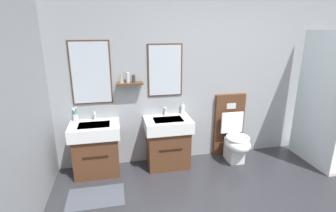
{
  "coord_description": "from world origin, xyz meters",
  "views": [
    {
      "loc": [
        -1.51,
        -1.63,
        1.98
      ],
      "look_at": [
        -0.81,
        1.7,
        0.93
      ],
      "focal_mm": 27.26,
      "sensor_mm": 36.0,
      "label": 1
    }
  ],
  "objects_px": {
    "vanity_sink_right": "(168,141)",
    "toothbrush_cup": "(76,117)",
    "shower_tray": "(328,136)",
    "toilet": "(233,136)",
    "vanity_sink_left": "(96,147)",
    "soap_dispenser": "(183,109)"
  },
  "relations": [
    {
      "from": "toilet",
      "to": "vanity_sink_left",
      "type": "bearing_deg",
      "value": 179.98
    },
    {
      "from": "vanity_sink_right",
      "to": "toothbrush_cup",
      "type": "height_order",
      "value": "toothbrush_cup"
    },
    {
      "from": "vanity_sink_left",
      "to": "toothbrush_cup",
      "type": "height_order",
      "value": "toothbrush_cup"
    },
    {
      "from": "vanity_sink_right",
      "to": "toothbrush_cup",
      "type": "relative_size",
      "value": 3.55
    },
    {
      "from": "toilet",
      "to": "vanity_sink_right",
      "type": "bearing_deg",
      "value": 179.96
    },
    {
      "from": "toothbrush_cup",
      "to": "soap_dispenser",
      "type": "relative_size",
      "value": 1.2
    },
    {
      "from": "shower_tray",
      "to": "soap_dispenser",
      "type": "bearing_deg",
      "value": 166.34
    },
    {
      "from": "vanity_sink_left",
      "to": "toilet",
      "type": "bearing_deg",
      "value": -0.02
    },
    {
      "from": "vanity_sink_left",
      "to": "toilet",
      "type": "height_order",
      "value": "toilet"
    },
    {
      "from": "toothbrush_cup",
      "to": "shower_tray",
      "type": "relative_size",
      "value": 0.11
    },
    {
      "from": "vanity_sink_left",
      "to": "toothbrush_cup",
      "type": "distance_m",
      "value": 0.5
    },
    {
      "from": "vanity_sink_right",
      "to": "toilet",
      "type": "xyz_separation_m",
      "value": [
        1.03,
        -0.0,
        -0.01
      ]
    },
    {
      "from": "toilet",
      "to": "soap_dispenser",
      "type": "bearing_deg",
      "value": 167.43
    },
    {
      "from": "soap_dispenser",
      "to": "shower_tray",
      "type": "bearing_deg",
      "value": -13.66
    },
    {
      "from": "vanity_sink_left",
      "to": "vanity_sink_right",
      "type": "relative_size",
      "value": 1.0
    },
    {
      "from": "vanity_sink_right",
      "to": "soap_dispenser",
      "type": "xyz_separation_m",
      "value": [
        0.26,
        0.17,
        0.42
      ]
    },
    {
      "from": "vanity_sink_right",
      "to": "toilet",
      "type": "bearing_deg",
      "value": -0.04
    },
    {
      "from": "vanity_sink_right",
      "to": "shower_tray",
      "type": "height_order",
      "value": "shower_tray"
    },
    {
      "from": "vanity_sink_left",
      "to": "soap_dispenser",
      "type": "height_order",
      "value": "soap_dispenser"
    },
    {
      "from": "soap_dispenser",
      "to": "vanity_sink_right",
      "type": "bearing_deg",
      "value": -147.05
    },
    {
      "from": "toothbrush_cup",
      "to": "soap_dispenser",
      "type": "xyz_separation_m",
      "value": [
        1.53,
        0.01,
        0.01
      ]
    },
    {
      "from": "vanity_sink_left",
      "to": "vanity_sink_right",
      "type": "distance_m",
      "value": 1.01
    }
  ]
}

